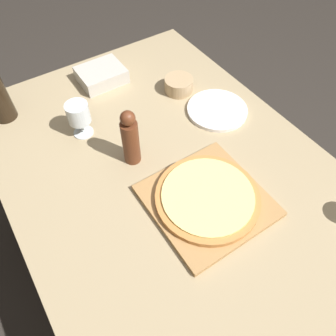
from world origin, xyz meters
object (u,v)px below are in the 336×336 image
pepper_mill (130,139)px  small_bowl (179,85)px  wine_glass (78,114)px  pizza (208,197)px

pepper_mill → small_bowl: 0.40m
wine_glass → small_bowl: wine_glass is taller
wine_glass → small_bowl: 0.42m
pizza → small_bowl: small_bowl is taller
wine_glass → pepper_mill: bearing=-66.5°
pepper_mill → wine_glass: pepper_mill is taller
pizza → small_bowl: (0.23, 0.48, -0.00)m
pepper_mill → small_bowl: size_ratio=1.85×
small_bowl → wine_glass: bearing=-179.0°
wine_glass → small_bowl: (0.42, 0.01, -0.06)m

